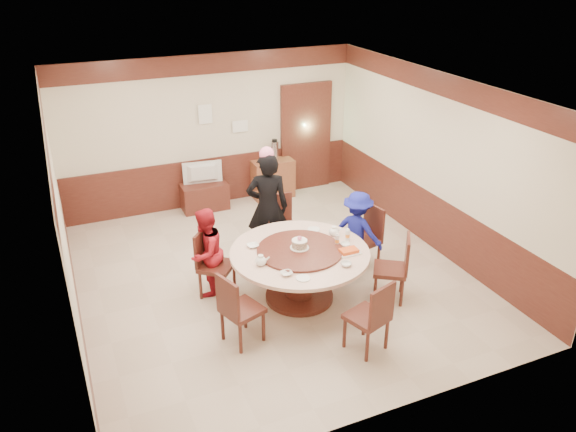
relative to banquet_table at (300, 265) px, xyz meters
name	(u,v)px	position (x,y,z in m)	size (l,w,h in m)	color
room	(273,211)	(-0.11, 0.69, 0.55)	(6.00, 6.04, 2.84)	beige
banquet_table	(300,265)	(0.00, 0.00, 0.00)	(1.89, 1.89, 0.78)	#4B1F17
chair_0	(363,248)	(1.26, 0.42, -0.23)	(0.53, 0.52, 0.97)	#4B1F17
chair_1	(283,236)	(0.28, 1.27, -0.23)	(0.48, 0.49, 0.97)	#4B1F17
chair_2	(216,275)	(-1.03, 0.57, -0.23)	(0.62, 0.62, 0.97)	#4B1F17
chair_3	(241,320)	(-1.05, -0.58, -0.23)	(0.57, 0.56, 0.97)	#4B1F17
chair_4	(368,328)	(0.30, -1.33, -0.23)	(0.56, 0.56, 0.97)	#4B1F17
chair_5	(391,279)	(1.16, -0.50, -0.23)	(0.61, 0.61, 0.97)	#4B1F17
person_standing	(268,208)	(0.02, 1.22, 0.35)	(0.64, 0.42, 1.76)	black
person_red	(206,252)	(-1.13, 0.65, 0.11)	(0.62, 0.49, 1.29)	#A81622
person_blue	(357,231)	(1.14, 0.44, 0.09)	(0.80, 0.46, 1.24)	navy
birthday_cake	(300,244)	(0.01, 0.03, 0.31)	(0.26, 0.26, 0.18)	white
teapot_left	(261,261)	(-0.61, -0.14, 0.28)	(0.17, 0.15, 0.13)	white
teapot_right	(334,232)	(0.63, 0.22, 0.28)	(0.17, 0.15, 0.13)	white
bowl_0	(253,246)	(-0.54, 0.36, 0.24)	(0.16, 0.16, 0.04)	white
bowl_1	(346,264)	(0.39, -0.59, 0.24)	(0.15, 0.15, 0.05)	white
bowl_2	(286,273)	(-0.40, -0.49, 0.24)	(0.15, 0.15, 0.04)	white
bowl_3	(345,245)	(0.63, -0.11, 0.24)	(0.13, 0.13, 0.04)	white
saucer_near	(303,278)	(-0.25, -0.65, 0.22)	(0.18, 0.18, 0.01)	white
saucer_far	(314,229)	(0.45, 0.50, 0.22)	(0.18, 0.18, 0.01)	white
shrimp_platter	(349,252)	(0.58, -0.32, 0.24)	(0.30, 0.20, 0.06)	white
bottle_0	(337,240)	(0.54, -0.05, 0.30)	(0.06, 0.06, 0.16)	white
bottle_1	(348,235)	(0.74, 0.02, 0.30)	(0.06, 0.06, 0.16)	white
tv_stand	(205,196)	(-0.39, 3.43, -0.28)	(0.85, 0.45, 0.50)	#4B1F17
television	(203,174)	(-0.39, 3.43, 0.17)	(0.72, 0.09, 0.42)	gray
side_cabinet	(273,179)	(1.00, 3.46, -0.16)	(0.80, 0.40, 0.75)	brown
thermos	(275,151)	(1.04, 3.46, 0.41)	(0.15, 0.15, 0.38)	silver
notice_left	(205,114)	(-0.22, 3.63, 1.22)	(0.25, 0.00, 0.35)	white
notice_right	(240,126)	(0.43, 3.63, 0.92)	(0.30, 0.00, 0.22)	white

